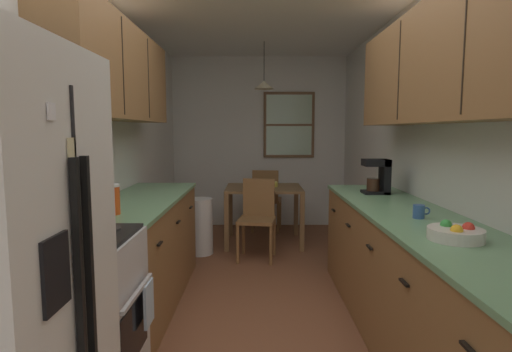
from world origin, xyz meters
name	(u,v)px	position (x,y,z in m)	size (l,w,h in m)	color
ground_plane	(260,290)	(0.00, 1.00, 0.00)	(12.00, 12.00, 0.00)	brown
wall_left	(107,151)	(-1.35, 1.00, 1.27)	(0.10, 9.00, 2.55)	silver
wall_right	(413,151)	(1.35, 1.00, 1.27)	(0.10, 9.00, 2.55)	silver
wall_back	(258,142)	(0.00, 3.65, 1.27)	(4.40, 0.10, 2.55)	silver
stove_range	(71,322)	(-0.99, -0.60, 0.47)	(0.66, 0.63, 1.10)	silver
microwave_over_range	(35,82)	(-1.11, -0.60, 1.68)	(0.39, 0.61, 0.33)	black
counter_left	(141,251)	(-1.00, 0.70, 0.45)	(0.64, 1.98, 0.90)	olive
upper_cabinets_left	(115,73)	(-1.14, 0.65, 1.90)	(0.33, 2.06, 0.73)	olive
counter_right	(415,284)	(1.00, -0.03, 0.45)	(0.64, 3.12, 0.90)	olive
upper_cabinets_right	(451,60)	(1.14, -0.08, 1.88)	(0.33, 2.80, 0.75)	olive
dining_table	(263,196)	(0.05, 2.58, 0.62)	(0.96, 0.81, 0.73)	brown
dining_chair_near	(256,215)	(-0.03, 1.96, 0.50)	(0.45, 0.45, 0.90)	olive
dining_chair_far	(265,197)	(0.10, 3.19, 0.50)	(0.45, 0.45, 0.90)	olive
pendant_light	(263,85)	(0.05, 2.58, 2.02)	(0.25, 0.25, 0.58)	black
back_window	(288,125)	(0.45, 3.58, 1.54)	(0.76, 0.05, 0.98)	brown
trash_bin	(200,226)	(-0.70, 2.11, 0.33)	(0.29, 0.29, 0.66)	white
storage_canister	(110,199)	(-1.00, 0.04, 1.00)	(0.11, 0.11, 0.20)	#D84C19
dish_towel	(148,303)	(-0.64, -0.44, 0.50)	(0.02, 0.16, 0.24)	silver
coffee_maker	(378,176)	(1.03, 0.95, 1.06)	(0.22, 0.18, 0.30)	black
mug_by_coffeemaker	(418,211)	(0.98, -0.08, 0.94)	(0.11, 0.07, 0.09)	#335999
fruit_bowl	(454,233)	(0.96, -0.60, 0.94)	(0.27, 0.27, 0.09)	silver
table_serving_bowl	(270,184)	(0.15, 2.62, 0.76)	(0.17, 0.17, 0.06)	#E0D14C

